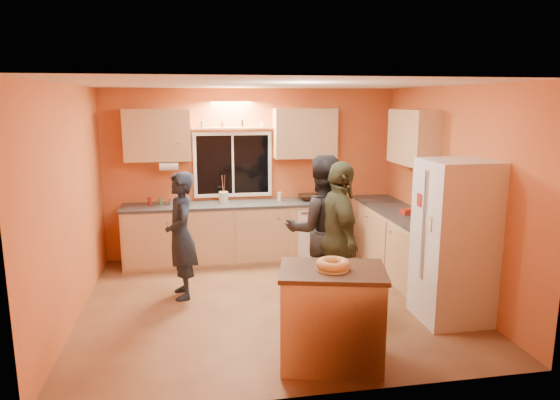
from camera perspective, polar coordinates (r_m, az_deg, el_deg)
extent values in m
plane|color=brown|center=(6.22, -0.81, -11.58)|extent=(4.50, 4.50, 0.00)
cube|color=#DA6838|center=(7.79, -3.21, 3.04)|extent=(4.50, 0.04, 2.60)
cube|color=#DA6838|center=(3.93, 3.86, -5.28)|extent=(4.50, 0.04, 2.60)
cube|color=#DA6838|center=(5.92, -22.88, -0.50)|extent=(0.04, 4.00, 2.60)
cube|color=#DA6838|center=(6.58, 18.89, 0.89)|extent=(0.04, 4.00, 2.60)
cube|color=white|center=(5.73, -0.88, 13.10)|extent=(4.50, 4.00, 0.02)
cube|color=black|center=(7.73, -5.42, 4.06)|extent=(1.10, 0.02, 0.90)
cube|color=white|center=(7.71, -5.41, 4.04)|extent=(1.20, 0.04, 1.00)
cube|color=tan|center=(7.52, -13.84, 7.22)|extent=(0.95, 0.33, 0.75)
cube|color=tan|center=(7.70, 2.86, 7.62)|extent=(0.95, 0.33, 0.75)
cube|color=tan|center=(7.14, 14.95, 6.96)|extent=(0.33, 1.00, 0.75)
cylinder|color=silver|center=(7.44, -12.57, 3.79)|extent=(0.27, 0.12, 0.12)
cube|color=tan|center=(7.64, -5.47, -3.83)|extent=(3.20, 0.60, 0.86)
cube|color=#282B2D|center=(7.54, -5.54, -0.53)|extent=(3.24, 0.62, 0.04)
cube|color=tan|center=(8.14, 10.90, -3.04)|extent=(0.60, 0.60, 0.86)
cube|color=#282B2D|center=(8.05, 11.01, 0.07)|extent=(0.62, 0.62, 0.04)
cube|color=tan|center=(7.08, 14.35, -5.38)|extent=(0.60, 1.80, 0.86)
cube|color=#282B2D|center=(6.96, 14.53, -1.83)|extent=(0.62, 1.84, 0.04)
cube|color=silver|center=(5.81, 19.30, -4.51)|extent=(0.72, 0.70, 1.80)
cube|color=tan|center=(4.75, 5.93, -13.31)|extent=(1.03, 0.81, 0.89)
cube|color=black|center=(4.58, 6.04, -8.10)|extent=(1.08, 0.86, 0.04)
torus|color=#B77B4B|center=(4.56, 6.06, -7.32)|extent=(0.31, 0.31, 0.09)
imported|color=black|center=(6.26, -11.24, -4.01)|extent=(0.46, 0.62, 1.58)
imported|color=black|center=(5.99, 4.70, -3.43)|extent=(0.91, 0.73, 1.80)
imported|color=#363D26|center=(5.66, 6.83, -4.50)|extent=(0.44, 1.04, 1.77)
imported|color=black|center=(7.76, 3.37, 0.32)|extent=(0.36, 0.36, 0.09)
cylinder|color=beige|center=(7.56, -6.47, 0.30)|extent=(0.14, 0.14, 0.17)
imported|color=gray|center=(6.35, 17.41, -1.62)|extent=(0.32, 0.29, 0.31)
cube|color=maroon|center=(7.00, 14.35, -1.30)|extent=(0.18, 0.15, 0.07)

